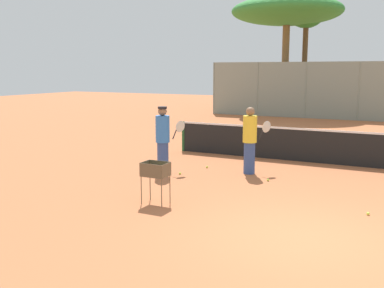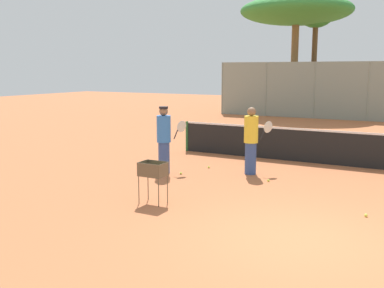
{
  "view_description": "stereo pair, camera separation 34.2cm",
  "coord_description": "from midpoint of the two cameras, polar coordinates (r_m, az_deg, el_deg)",
  "views": [
    {
      "loc": [
        1.52,
        -7.43,
        2.89
      ],
      "look_at": [
        -3.59,
        2.76,
        1.0
      ],
      "focal_mm": 42.0,
      "sensor_mm": 36.0,
      "label": 1
    },
    {
      "loc": [
        1.83,
        -7.27,
        2.89
      ],
      "look_at": [
        -3.59,
        2.76,
        1.0
      ],
      "focal_mm": 42.0,
      "sensor_mm": 36.0,
      "label": 2
    }
  ],
  "objects": [
    {
      "name": "ball_cart",
      "position": [
        9.76,
        -5.65,
        -3.65
      ],
      "size": [
        0.56,
        0.41,
        0.92
      ],
      "color": "brown",
      "rests_on": "ground_plane"
    },
    {
      "name": "player_red_cap",
      "position": [
        12.58,
        6.6,
        0.54
      ],
      "size": [
        0.66,
        0.82,
        1.87
      ],
      "rotation": [
        0.0,
        0.0,
        0.94
      ],
      "color": "#334C8C",
      "rests_on": "ground_plane"
    },
    {
      "name": "tennis_net",
      "position": [
        14.3,
        19.56,
        -0.52
      ],
      "size": [
        11.9,
        0.1,
        1.07
      ],
      "color": "#26592D",
      "rests_on": "ground_plane"
    },
    {
      "name": "parked_car",
      "position": [
        32.02,
        16.2,
        5.05
      ],
      "size": [
        4.2,
        1.7,
        1.6
      ],
      "color": "white",
      "rests_on": "ground_plane"
    },
    {
      "name": "ground_plane",
      "position": [
        8.07,
        13.17,
        -11.82
      ],
      "size": [
        80.0,
        80.0,
        0.0
      ],
      "primitive_type": "plane",
      "color": "#B7663D"
    },
    {
      "name": "tennis_ball_4",
      "position": [
        12.56,
        -2.31,
        -3.74
      ],
      "size": [
        0.07,
        0.07,
        0.07
      ],
      "primitive_type": "sphere",
      "color": "#D1E54C",
      "rests_on": "ground_plane"
    },
    {
      "name": "tree_2",
      "position": [
        31.03,
        11.64,
        16.11
      ],
      "size": [
        7.21,
        7.21,
        7.56
      ],
      "color": "brown",
      "rests_on": "ground_plane"
    },
    {
      "name": "tennis_ball_3",
      "position": [
        13.36,
        1.19,
        -2.93
      ],
      "size": [
        0.07,
        0.07,
        0.07
      ],
      "primitive_type": "sphere",
      "color": "#D1E54C",
      "rests_on": "ground_plane"
    },
    {
      "name": "tennis_ball_0",
      "position": [
        11.95,
        8.83,
        -4.53
      ],
      "size": [
        0.07,
        0.07,
        0.07
      ],
      "primitive_type": "sphere",
      "color": "#D1E54C",
      "rests_on": "ground_plane"
    },
    {
      "name": "tree_0",
      "position": [
        31.67,
        14.05,
        16.4
      ],
      "size": [
        2.84,
        2.84,
        8.44
      ],
      "color": "brown",
      "rests_on": "ground_plane"
    },
    {
      "name": "tennis_ball_1",
      "position": [
        9.73,
        20.51,
        -8.28
      ],
      "size": [
        0.07,
        0.07,
        0.07
      ],
      "primitive_type": "sphere",
      "color": "#D1E54C",
      "rests_on": "ground_plane"
    },
    {
      "name": "player_white_outfit",
      "position": [
        12.56,
        -4.49,
        0.63
      ],
      "size": [
        0.62,
        0.84,
        1.89
      ],
      "rotation": [
        0.0,
        0.0,
        1.0
      ],
      "color": "#334C8C",
      "rests_on": "ground_plane"
    }
  ]
}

